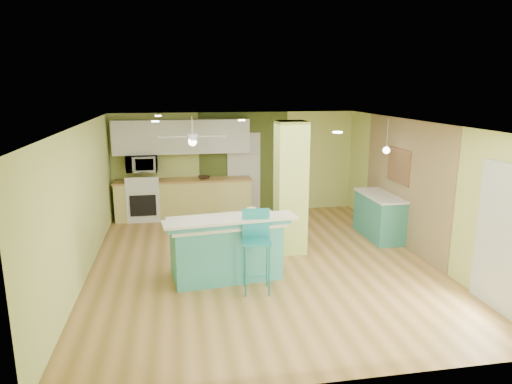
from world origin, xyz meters
TOP-DOWN VIEW (x-y plane):
  - floor at (0.00, 0.00)m, footprint 6.00×7.00m
  - ceiling at (0.00, 0.00)m, footprint 6.00×7.00m
  - wall_back at (0.00, 3.50)m, footprint 6.00×0.01m
  - wall_front at (0.00, -3.50)m, footprint 6.00×0.01m
  - wall_left at (-3.00, 0.00)m, footprint 0.01×7.00m
  - wall_right at (3.00, 0.00)m, footprint 0.01×7.00m
  - wood_panel at (2.99, 0.60)m, footprint 0.02×3.40m
  - olive_accent at (0.20, 3.49)m, footprint 2.20×0.02m
  - interior_door at (0.20, 3.46)m, footprint 0.82×0.05m
  - french_door at (2.97, -2.30)m, footprint 0.04×1.08m
  - column at (0.65, 0.50)m, footprint 0.55×0.55m
  - kitchen_run at (-1.30, 3.20)m, footprint 3.25×0.63m
  - stove at (-2.25, 3.19)m, footprint 0.76×0.66m
  - upper_cabinets at (-1.30, 3.32)m, footprint 3.20×0.34m
  - microwave at (-2.25, 3.20)m, footprint 0.70×0.48m
  - ceiling_fan at (-1.10, 2.00)m, footprint 1.41×1.41m
  - pendant_lamp at (2.65, 0.75)m, footprint 0.14×0.14m
  - wall_decor at (2.96, 0.80)m, footprint 0.03×0.90m
  - peninsula at (-0.70, -0.49)m, footprint 2.13×1.33m
  - bar_stool at (-0.28, -1.07)m, footprint 0.46×0.46m
  - side_counter at (2.70, 1.00)m, footprint 0.61×1.43m
  - fruit_bowl at (-0.82, 3.17)m, footprint 0.31×0.31m
  - canister at (-0.24, -0.39)m, footprint 0.16×0.16m

SIDE VIEW (x-z plane):
  - floor at x=0.00m, z-range -0.01..0.00m
  - stove at x=-2.25m, z-range -0.08..1.00m
  - side_counter at x=2.70m, z-range 0.00..0.92m
  - kitchen_run at x=-1.30m, z-range 0.00..0.94m
  - peninsula at x=-0.70m, z-range -0.04..1.08m
  - bar_stool at x=-0.28m, z-range 0.22..1.50m
  - fruit_bowl at x=-0.82m, z-range 0.94..1.01m
  - interior_door at x=0.20m, z-range 0.00..2.00m
  - french_door at x=2.97m, z-range 0.00..2.10m
  - canister at x=-0.24m, z-range 0.97..1.14m
  - wall_back at x=0.00m, z-range 0.00..2.50m
  - wall_front at x=0.00m, z-range 0.00..2.50m
  - wall_left at x=-3.00m, z-range 0.00..2.50m
  - wall_right at x=3.00m, z-range 0.00..2.50m
  - wood_panel at x=2.99m, z-range 0.00..2.50m
  - olive_accent at x=0.20m, z-range 0.00..2.50m
  - column at x=0.65m, z-range 0.00..2.50m
  - microwave at x=-2.25m, z-range 1.16..1.55m
  - wall_decor at x=2.96m, z-range 1.20..1.90m
  - pendant_lamp at x=2.65m, z-range 1.54..2.23m
  - upper_cabinets at x=-1.30m, z-range 1.55..2.35m
  - ceiling_fan at x=-1.10m, z-range 1.77..2.38m
  - ceiling at x=0.00m, z-range 2.50..2.51m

